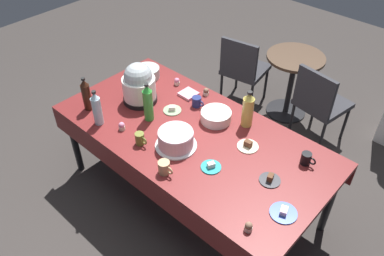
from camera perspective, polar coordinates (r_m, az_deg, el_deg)
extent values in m
plane|color=#383330|center=(3.55, 0.00, -9.91)|extent=(9.00, 9.00, 0.00)
cube|color=maroon|center=(3.03, 0.00, -1.01)|extent=(2.20, 1.10, 0.04)
cylinder|color=black|center=(3.69, -16.85, -1.85)|extent=(0.06, 0.06, 0.71)
cylinder|color=black|center=(4.10, -6.10, 4.59)|extent=(0.06, 0.06, 0.71)
cylinder|color=black|center=(3.24, 19.58, -9.97)|extent=(0.06, 0.06, 0.71)
cube|color=maroon|center=(2.84, -7.52, -8.02)|extent=(2.20, 0.01, 0.18)
cube|color=maroon|center=(3.43, 6.17, 2.03)|extent=(2.20, 0.01, 0.18)
cylinder|color=silver|center=(2.90, -2.36, -2.56)|extent=(0.31, 0.31, 0.01)
cylinder|color=beige|center=(2.86, -2.39, -1.60)|extent=(0.26, 0.26, 0.12)
cylinder|color=silver|center=(2.82, -2.43, -0.63)|extent=(0.26, 0.26, 0.01)
cylinder|color=black|center=(3.37, -7.57, 4.28)|extent=(0.29, 0.29, 0.04)
cylinder|color=white|center=(3.30, -7.74, 5.85)|extent=(0.28, 0.28, 0.18)
sphere|color=#B2BCC1|center=(3.24, -7.91, 7.45)|extent=(0.24, 0.24, 0.24)
cylinder|color=#B2C6BC|center=(3.66, -6.59, 8.09)|extent=(0.23, 0.23, 0.10)
cylinder|color=silver|center=(3.11, 3.54, 1.75)|extent=(0.25, 0.25, 0.09)
cylinder|color=teal|center=(2.75, 2.80, -5.73)|extent=(0.15, 0.15, 0.01)
cube|color=white|center=(2.73, 2.81, -5.41)|extent=(0.05, 0.06, 0.04)
cylinder|color=#2D4CB2|center=(2.55, 13.24, -12.01)|extent=(0.18, 0.18, 0.01)
cube|color=beige|center=(2.53, 13.31, -11.71)|extent=(0.06, 0.07, 0.03)
cylinder|color=#2D2D33|center=(2.71, 11.32, -7.50)|extent=(0.15, 0.15, 0.01)
cube|color=brown|center=(2.69, 11.40, -7.10)|extent=(0.05, 0.06, 0.05)
cylinder|color=#8CA87F|center=(3.24, -2.91, 2.62)|extent=(0.15, 0.15, 0.01)
cube|color=white|center=(3.22, -2.92, 2.94)|extent=(0.06, 0.06, 0.04)
cylinder|color=beige|center=(2.92, 8.16, -2.68)|extent=(0.16, 0.16, 0.01)
cube|color=brown|center=(2.91, 8.21, -2.28)|extent=(0.06, 0.04, 0.05)
cylinder|color=beige|center=(2.42, 8.24, -14.37)|extent=(0.05, 0.05, 0.03)
sphere|color=brown|center=(2.40, 8.31, -13.97)|extent=(0.05, 0.05, 0.05)
cylinder|color=beige|center=(3.55, -2.21, 6.59)|extent=(0.05, 0.05, 0.03)
sphere|color=pink|center=(3.53, -2.23, 6.98)|extent=(0.05, 0.05, 0.05)
cylinder|color=beige|center=(3.41, 2.06, 5.10)|extent=(0.05, 0.05, 0.03)
sphere|color=brown|center=(3.40, 2.07, 5.49)|extent=(0.05, 0.05, 0.05)
cylinder|color=beige|center=(3.09, -10.21, 0.02)|extent=(0.05, 0.05, 0.03)
sphere|color=pink|center=(3.07, -10.27, 0.43)|extent=(0.05, 0.05, 0.05)
cylinder|color=gold|center=(3.05, 8.15, 2.32)|extent=(0.09, 0.09, 0.25)
cone|color=gold|center=(2.96, 8.41, 4.61)|extent=(0.08, 0.08, 0.05)
cylinder|color=black|center=(2.94, 8.48, 5.15)|extent=(0.04, 0.04, 0.02)
cylinder|color=silver|center=(3.12, -13.71, 2.44)|extent=(0.07, 0.07, 0.24)
cone|color=silver|center=(3.04, -14.12, 4.59)|extent=(0.07, 0.07, 0.05)
cylinder|color=black|center=(3.02, -14.22, 5.11)|extent=(0.03, 0.03, 0.02)
cylinder|color=green|center=(3.09, -6.43, 3.32)|extent=(0.08, 0.08, 0.27)
cone|color=green|center=(3.00, -6.65, 5.75)|extent=(0.07, 0.07, 0.05)
cylinder|color=black|center=(2.98, -6.70, 6.29)|extent=(0.03, 0.03, 0.02)
cylinder|color=#33190F|center=(3.30, -15.15, 4.40)|extent=(0.07, 0.07, 0.23)
cone|color=#33190F|center=(3.23, -15.58, 6.44)|extent=(0.07, 0.07, 0.05)
cylinder|color=black|center=(3.21, -15.68, 6.94)|extent=(0.03, 0.03, 0.02)
cylinder|color=black|center=(2.86, 16.34, -4.30)|extent=(0.07, 0.07, 0.09)
torus|color=black|center=(2.84, 17.19, -4.68)|extent=(0.06, 0.01, 0.06)
cylinder|color=tan|center=(2.69, -4.11, -5.75)|extent=(0.08, 0.08, 0.10)
torus|color=tan|center=(2.66, -3.30, -6.25)|extent=(0.06, 0.01, 0.06)
cylinder|color=olive|center=(2.92, -7.65, -1.54)|extent=(0.07, 0.07, 0.10)
torus|color=olive|center=(2.89, -7.04, -1.89)|extent=(0.06, 0.01, 0.06)
cylinder|color=navy|center=(3.26, 0.68, 3.90)|extent=(0.08, 0.08, 0.09)
torus|color=navy|center=(3.24, 1.36, 3.60)|extent=(0.05, 0.01, 0.05)
cube|color=pink|center=(3.41, -0.53, 5.02)|extent=(0.14, 0.14, 0.02)
cube|color=#333338|center=(4.44, 7.84, 8.54)|extent=(0.51, 0.51, 0.05)
cube|color=#333338|center=(4.16, 6.84, 9.99)|extent=(0.42, 0.11, 0.40)
cylinder|color=black|center=(4.64, 10.76, 6.46)|extent=(0.03, 0.03, 0.40)
cylinder|color=black|center=(4.77, 6.60, 7.91)|extent=(0.03, 0.03, 0.40)
cylinder|color=black|center=(4.35, 8.66, 4.18)|extent=(0.03, 0.03, 0.40)
cylinder|color=black|center=(4.48, 4.31, 5.78)|extent=(0.03, 0.03, 0.40)
cube|color=#333338|center=(4.07, 18.62, 3.44)|extent=(0.51, 0.51, 0.05)
cube|color=#333338|center=(3.81, 17.51, 5.08)|extent=(0.42, 0.11, 0.40)
cylinder|color=black|center=(4.27, 21.49, 0.69)|extent=(0.03, 0.03, 0.40)
cylinder|color=black|center=(4.42, 17.57, 3.18)|extent=(0.03, 0.03, 0.40)
cylinder|color=black|center=(4.00, 18.44, -1.42)|extent=(0.03, 0.03, 0.40)
cylinder|color=black|center=(4.16, 14.38, 1.29)|extent=(0.03, 0.03, 0.40)
cylinder|color=#473323|center=(4.19, 14.98, 9.97)|extent=(0.60, 0.60, 0.03)
cylinder|color=black|center=(4.37, 14.22, 6.02)|extent=(0.06, 0.06, 0.67)
cylinder|color=black|center=(4.57, 13.53, 2.44)|extent=(0.44, 0.44, 0.02)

